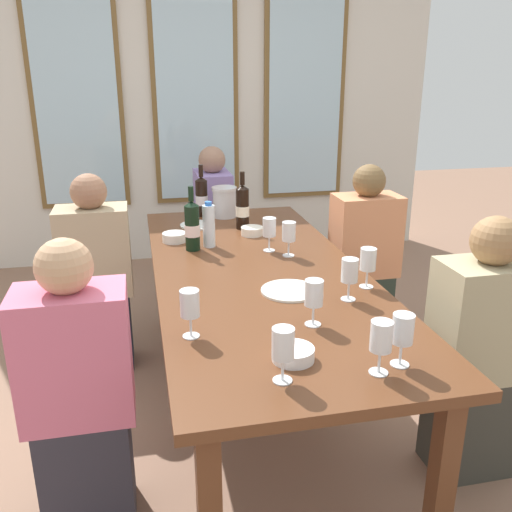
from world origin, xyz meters
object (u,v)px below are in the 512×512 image
object	(u,v)px
wine_glass_1	(403,331)
seated_person_1	(479,357)
wine_bottle_0	(192,226)
wine_bottle_1	(243,207)
dining_table	(258,283)
wine_glass_0	(269,229)
wine_glass_2	(350,272)
tasting_bowl_2	(174,237)
seated_person_2	(97,279)
water_bottle	(209,226)
wine_glass_3	(381,337)
white_plate_0	(198,225)
seated_person_4	(214,227)
wine_bottle_2	(202,196)
wine_glass_5	(190,305)
wine_glass_4	(314,294)
seated_person_0	(80,396)
wine_glass_7	(283,345)
wine_glass_8	(289,232)
metal_pitcher	(224,202)
wine_glass_6	(368,260)
white_plate_1	(290,291)
seated_person_3	(364,261)
tasting_bowl_0	(252,231)

from	to	relation	value
wine_glass_1	seated_person_1	world-z (taller)	seated_person_1
wine_bottle_0	seated_person_1	size ratio (longest dim) A/B	0.30
wine_bottle_1	wine_glass_1	distance (m)	1.64
wine_bottle_0	dining_table	bearing A→B (deg)	-53.31
wine_glass_0	wine_glass_2	world-z (taller)	same
tasting_bowl_2	seated_person_2	world-z (taller)	seated_person_2
water_bottle	wine_glass_3	bearing A→B (deg)	-76.13
white_plate_0	wine_glass_3	distance (m)	1.81
wine_bottle_0	seated_person_4	world-z (taller)	seated_person_4
wine_bottle_2	tasting_bowl_2	size ratio (longest dim) A/B	2.51
wine_glass_0	wine_glass_5	distance (m)	0.99
white_plate_0	wine_glass_0	distance (m)	0.63
tasting_bowl_2	wine_glass_4	bearing A→B (deg)	-69.74
tasting_bowl_2	water_bottle	world-z (taller)	water_bottle
seated_person_0	seated_person_2	xyz separation A→B (m)	(0.00, 1.17, 0.00)
wine_glass_7	seated_person_4	world-z (taller)	seated_person_4
wine_glass_8	wine_bottle_1	bearing A→B (deg)	103.72
metal_pitcher	wine_glass_5	world-z (taller)	metal_pitcher
wine_glass_6	wine_glass_3	bearing A→B (deg)	-110.08
seated_person_1	dining_table	bearing A→B (deg)	141.46
metal_pitcher	wine_glass_2	size ratio (longest dim) A/B	1.09
white_plate_0	wine_bottle_1	xyz separation A→B (m)	(0.25, -0.11, 0.12)
wine_bottle_0	wine_glass_8	size ratio (longest dim) A/B	1.90
water_bottle	wine_glass_6	xyz separation A→B (m)	(0.58, -0.70, 0.01)
wine_glass_7	seated_person_1	size ratio (longest dim) A/B	0.16
tasting_bowl_2	wine_glass_8	world-z (taller)	wine_glass_8
tasting_bowl_2	wine_bottle_2	bearing A→B (deg)	67.53
wine_bottle_2	wine_glass_7	distance (m)	1.98
wine_glass_7	white_plate_1	bearing A→B (deg)	72.56
wine_glass_0	wine_glass_6	bearing A→B (deg)	-62.85
wine_bottle_2	seated_person_4	size ratio (longest dim) A/B	0.29
wine_glass_5	seated_person_0	size ratio (longest dim) A/B	0.16
metal_pitcher	water_bottle	size ratio (longest dim) A/B	0.79
wine_glass_1	wine_glass_5	size ratio (longest dim) A/B	1.00
metal_pitcher	wine_bottle_0	world-z (taller)	wine_bottle_0
wine_glass_2	seated_person_3	bearing A→B (deg)	63.21
metal_pitcher	wine_glass_1	size ratio (longest dim) A/B	1.09
seated_person_0	seated_person_3	bearing A→B (deg)	35.95
wine_glass_0	seated_person_4	distance (m)	1.29
white_plate_1	water_bottle	distance (m)	0.74
white_plate_1	wine_glass_7	distance (m)	0.70
wine_bottle_1	wine_bottle_0	bearing A→B (deg)	-134.42
metal_pitcher	tasting_bowl_0	bearing A→B (deg)	-77.84
wine_glass_2	wine_glass_7	bearing A→B (deg)	-128.00
wine_bottle_1	seated_person_0	world-z (taller)	seated_person_0
white_plate_1	wine_glass_6	size ratio (longest dim) A/B	1.40
dining_table	water_bottle	bearing A→B (deg)	113.96
water_bottle	seated_person_0	distance (m)	1.18
seated_person_0	tasting_bowl_0	bearing A→B (deg)	52.25
metal_pitcher	tasting_bowl_2	xyz separation A→B (m)	(-0.34, -0.45, -0.07)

